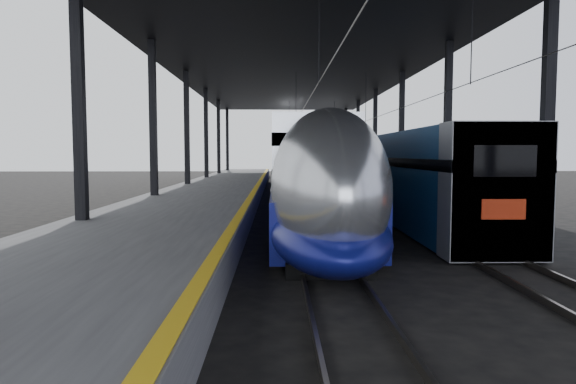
{
  "coord_description": "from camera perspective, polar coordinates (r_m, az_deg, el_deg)",
  "views": [
    {
      "loc": [
        0.63,
        -11.94,
        3.19
      ],
      "look_at": [
        0.97,
        3.76,
        2.0
      ],
      "focal_mm": 32.0,
      "sensor_mm": 36.0,
      "label": 1
    }
  ],
  "objects": [
    {
      "name": "ground",
      "position": [
        12.37,
        -4.17,
        -10.62
      ],
      "size": [
        160.0,
        160.0,
        0.0
      ],
      "primitive_type": "plane",
      "color": "black",
      "rests_on": "ground"
    },
    {
      "name": "platform",
      "position": [
        32.32,
        -8.57,
        -0.5
      ],
      "size": [
        6.0,
        80.0,
        1.0
      ],
      "primitive_type": "cube",
      "color": "#4C4C4F",
      "rests_on": "ground"
    },
    {
      "name": "yellow_strip",
      "position": [
        32.04,
        -3.61,
        0.41
      ],
      "size": [
        0.3,
        80.0,
        0.01
      ],
      "primitive_type": "cube",
      "color": "yellow",
      "rests_on": "platform"
    },
    {
      "name": "rails",
      "position": [
        32.32,
        5.65,
        -1.21
      ],
      "size": [
        6.52,
        80.0,
        0.16
      ],
      "color": "slate",
      "rests_on": "ground"
    },
    {
      "name": "canopy",
      "position": [
        32.51,
        1.06,
        14.83
      ],
      "size": [
        18.0,
        75.0,
        9.47
      ],
      "color": "black",
      "rests_on": "ground"
    },
    {
      "name": "tgv_train",
      "position": [
        41.45,
        0.66,
        2.86
      ],
      "size": [
        3.17,
        65.2,
        4.55
      ],
      "color": "#B4B6BC",
      "rests_on": "ground"
    },
    {
      "name": "second_train",
      "position": [
        42.02,
        7.5,
        2.77
      ],
      "size": [
        2.97,
        56.05,
        4.09
      ],
      "color": "navy",
      "rests_on": "ground"
    }
  ]
}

